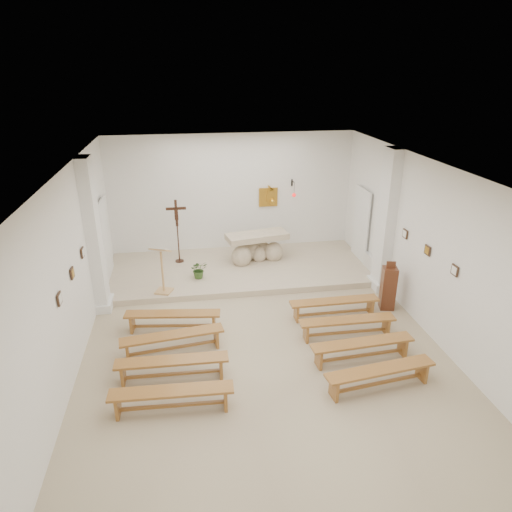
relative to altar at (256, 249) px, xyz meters
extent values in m
cube|color=#C1B18B|center=(-0.52, -3.86, -0.48)|extent=(7.00, 10.00, 0.00)
cube|color=white|center=(-4.01, -3.86, 1.27)|extent=(0.02, 10.00, 3.50)
cube|color=white|center=(2.97, -3.86, 1.27)|extent=(0.02, 10.00, 3.50)
cube|color=white|center=(-0.52, 1.13, 1.27)|extent=(7.00, 0.02, 3.50)
cube|color=silver|center=(-0.52, -3.86, 3.01)|extent=(7.00, 10.00, 0.02)
cube|color=tan|center=(-0.52, -0.36, -0.41)|extent=(6.98, 3.00, 0.15)
cube|color=white|center=(-3.89, -1.86, 1.27)|extent=(0.26, 0.55, 3.50)
cube|color=white|center=(2.85, -1.86, 1.27)|extent=(0.26, 0.55, 3.50)
cube|color=gold|center=(0.53, 1.10, 1.17)|extent=(0.55, 0.04, 0.55)
cube|color=black|center=(1.23, 1.11, 1.57)|extent=(0.04, 0.02, 0.20)
cylinder|color=black|center=(1.23, 0.96, 1.64)|extent=(0.02, 0.30, 0.02)
cylinder|color=black|center=(1.23, 0.81, 1.47)|extent=(0.01, 0.01, 0.34)
sphere|color=red|center=(1.23, 0.81, 1.28)|extent=(0.11, 0.11, 0.11)
cube|color=#392619|center=(-3.99, -4.66, 1.24)|extent=(0.03, 0.20, 0.20)
cube|color=#392619|center=(-3.99, -3.66, 1.24)|extent=(0.03, 0.20, 0.20)
cube|color=#392619|center=(-3.99, -2.66, 1.24)|extent=(0.03, 0.20, 0.20)
cube|color=#392619|center=(2.95, -4.66, 1.24)|extent=(0.03, 0.20, 0.20)
cube|color=#392619|center=(2.95, -3.66, 1.24)|extent=(0.03, 0.20, 0.20)
cube|color=#392619|center=(2.95, -2.66, 1.24)|extent=(0.03, 0.20, 0.20)
cube|color=silver|center=(-3.95, -1.16, -0.21)|extent=(0.10, 0.85, 0.52)
cube|color=silver|center=(2.91, -1.16, -0.21)|extent=(0.10, 0.85, 0.52)
ellipsoid|color=beige|center=(-0.45, -0.22, -0.10)|extent=(0.55, 0.46, 0.62)
ellipsoid|color=beige|center=(0.49, -0.02, -0.12)|extent=(0.51, 0.43, 0.58)
ellipsoid|color=beige|center=(-0.14, 0.14, -0.09)|extent=(0.58, 0.50, 0.55)
ellipsoid|color=beige|center=(0.22, 0.18, -0.13)|extent=(0.47, 0.40, 0.51)
ellipsoid|color=beige|center=(0.07, -0.03, -0.16)|extent=(0.40, 0.34, 0.47)
cube|color=beige|center=(0.02, 0.00, 0.38)|extent=(1.78, 0.95, 0.16)
cube|color=tan|center=(-2.52, -1.56, -0.31)|extent=(0.47, 0.47, 0.04)
cylinder|color=tan|center=(-2.52, -1.56, 0.19)|extent=(0.05, 0.05, 1.04)
cube|color=tan|center=(-2.52, -1.58, 0.76)|extent=(0.52, 0.45, 0.17)
cube|color=white|center=(-2.54, -1.62, 0.81)|extent=(0.44, 0.37, 0.13)
cylinder|color=#361E11|center=(-2.13, 0.25, -0.32)|extent=(0.23, 0.23, 0.03)
cylinder|color=#361E11|center=(-2.13, 0.25, 0.20)|extent=(0.03, 0.03, 1.07)
cube|color=#361E11|center=(-2.13, 0.25, 1.07)|extent=(0.07, 0.05, 0.73)
cube|color=#361E11|center=(-2.13, 0.25, 1.20)|extent=(0.53, 0.05, 0.07)
cube|color=#361E11|center=(-2.13, 0.23, 1.05)|extent=(0.10, 0.04, 0.31)
imported|color=#305020|center=(-1.64, -0.90, -0.10)|extent=(0.48, 0.44, 0.47)
cube|color=#502B17|center=(2.58, -2.91, 0.02)|extent=(0.37, 0.37, 1.02)
cube|color=#502B17|center=(2.58, -2.91, 0.61)|extent=(0.21, 0.09, 0.17)
cube|color=#945E2B|center=(-2.29, -3.11, -0.09)|extent=(2.02, 0.58, 0.05)
cube|color=#945E2B|center=(-3.14, -2.99, -0.29)|extent=(0.09, 0.29, 0.38)
cube|color=#945E2B|center=(-1.44, -3.22, -0.29)|extent=(0.09, 0.29, 0.38)
cube|color=#945E2B|center=(-2.29, -3.11, -0.38)|extent=(1.67, 0.28, 0.05)
cube|color=#945E2B|center=(1.25, -3.11, -0.09)|extent=(1.99, 0.33, 0.05)
cube|color=#945E2B|center=(0.39, -3.11, -0.29)|extent=(0.06, 0.29, 0.38)
cube|color=#945E2B|center=(2.11, -3.10, -0.29)|extent=(0.06, 0.29, 0.38)
cube|color=#945E2B|center=(1.25, -3.11, -0.38)|extent=(1.68, 0.07, 0.05)
cube|color=#945E2B|center=(-2.29, -3.94, -0.09)|extent=(2.02, 0.57, 0.05)
cube|color=#945E2B|center=(-3.14, -4.05, -0.29)|extent=(0.09, 0.29, 0.38)
cube|color=#945E2B|center=(-1.44, -3.82, -0.29)|extent=(0.09, 0.29, 0.38)
cube|color=#945E2B|center=(-2.29, -3.94, -0.38)|extent=(1.67, 0.27, 0.05)
cube|color=#945E2B|center=(1.25, -3.94, -0.09)|extent=(2.00, 0.34, 0.05)
cube|color=#945E2B|center=(0.39, -3.93, -0.29)|extent=(0.06, 0.29, 0.38)
cube|color=#945E2B|center=(2.11, -3.95, -0.29)|extent=(0.06, 0.29, 0.38)
cube|color=#945E2B|center=(1.25, -3.94, -0.38)|extent=(1.68, 0.07, 0.05)
cube|color=#945E2B|center=(-2.29, -4.77, -0.09)|extent=(2.00, 0.38, 0.05)
cube|color=#945E2B|center=(-3.15, -4.74, -0.29)|extent=(0.06, 0.29, 0.38)
cube|color=#945E2B|center=(-1.43, -4.79, -0.29)|extent=(0.06, 0.29, 0.38)
cube|color=#945E2B|center=(-2.29, -4.77, -0.38)|extent=(1.68, 0.10, 0.05)
cube|color=#945E2B|center=(1.25, -4.77, -0.09)|extent=(2.01, 0.45, 0.05)
cube|color=#945E2B|center=(0.39, -4.82, -0.29)|extent=(0.07, 0.29, 0.38)
cube|color=#945E2B|center=(2.10, -4.71, -0.29)|extent=(0.07, 0.29, 0.38)
cube|color=#945E2B|center=(1.25, -4.77, -0.38)|extent=(1.68, 0.17, 0.05)
cube|color=#945E2B|center=(-2.29, -5.60, -0.09)|extent=(2.00, 0.41, 0.05)
cube|color=#945E2B|center=(-3.15, -5.56, -0.29)|extent=(0.07, 0.29, 0.38)
cube|color=#945E2B|center=(-1.43, -5.64, -0.29)|extent=(0.07, 0.29, 0.38)
cube|color=#945E2B|center=(-2.29, -5.60, -0.38)|extent=(1.68, 0.13, 0.05)
cube|color=#945E2B|center=(1.25, -5.60, -0.09)|extent=(2.02, 0.57, 0.05)
cube|color=#945E2B|center=(0.39, -5.71, -0.29)|extent=(0.09, 0.29, 0.38)
cube|color=#945E2B|center=(2.10, -5.48, -0.29)|extent=(0.09, 0.29, 0.38)
cube|color=#945E2B|center=(1.25, -5.60, -0.38)|extent=(1.67, 0.27, 0.05)
camera|label=1|loc=(-1.89, -11.62, 4.72)|focal=32.00mm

